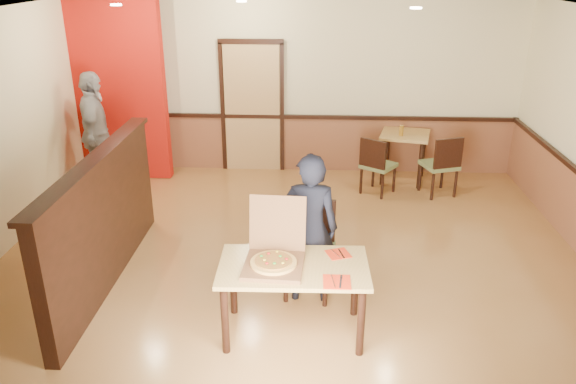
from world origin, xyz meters
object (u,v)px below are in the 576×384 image
(main_table, at_px, (294,275))
(pizza_box, at_px, (274,258))
(condiment, at_px, (401,130))
(diner_chair, at_px, (310,244))
(passerby, at_px, (96,134))
(diner, at_px, (310,229))
(side_chair_left, at_px, (377,164))
(side_table, at_px, (404,144))
(side_chair_right, at_px, (442,163))

(main_table, distance_m, pizza_box, 0.25)
(condiment, bearing_deg, diner_chair, -112.79)
(passerby, bearing_deg, main_table, -152.40)
(pizza_box, bearing_deg, diner, 65.93)
(diner_chair, relative_size, passerby, 0.55)
(side_chair_left, xyz_separation_m, side_table, (0.49, 0.60, 0.12))
(side_chair_left, distance_m, side_chair_right, 0.96)
(main_table, xyz_separation_m, diner, (0.13, 0.61, 0.18))
(side_chair_right, bearing_deg, diner_chair, 35.77)
(main_table, xyz_separation_m, diner_chair, (0.14, 0.76, -0.08))
(diner_chair, bearing_deg, diner, -84.84)
(condiment, bearing_deg, side_chair_left, -129.69)
(diner, bearing_deg, diner_chair, -93.28)
(side_chair_right, bearing_deg, side_table, -71.62)
(diner, bearing_deg, main_table, 77.64)
(diner_chair, xyz_separation_m, side_chair_right, (1.91, 2.71, -0.04))
(side_chair_left, height_order, side_table, side_chair_left)
(main_table, height_order, side_chair_right, side_chair_right)
(passerby, distance_m, pizza_box, 4.43)
(diner_chair, bearing_deg, condiment, 75.67)
(pizza_box, bearing_deg, condiment, 70.18)
(diner_chair, distance_m, side_chair_left, 2.89)
(side_chair_left, xyz_separation_m, side_chair_right, (0.96, -0.01, 0.03))
(main_table, bearing_deg, diner_chair, 77.89)
(side_table, bearing_deg, side_chair_right, -52.48)
(side_chair_right, bearing_deg, passerby, -17.78)
(diner_chair, height_order, side_table, diner_chair)
(diner_chair, xyz_separation_m, diner, (-0.01, -0.15, 0.25))
(diner, distance_m, passerby, 4.23)
(diner, xyz_separation_m, pizza_box, (-0.31, -0.61, 0.00))
(main_table, height_order, side_table, side_table)
(side_table, xyz_separation_m, passerby, (-4.65, -0.74, 0.32))
(diner, xyz_separation_m, passerby, (-3.21, 2.75, 0.12))
(diner_chair, height_order, diner, diner)
(main_table, distance_m, passerby, 4.56)
(main_table, relative_size, diner, 0.87)
(side_chair_right, distance_m, diner, 3.46)
(side_table, distance_m, pizza_box, 4.46)
(side_table, bearing_deg, pizza_box, -113.19)
(passerby, bearing_deg, side_chair_right, -103.53)
(diner_chair, relative_size, diner, 0.63)
(main_table, xyz_separation_m, passerby, (-3.07, 3.36, 0.30))
(side_table, bearing_deg, condiment, -125.53)
(diner_chair, distance_m, side_chair_right, 3.32)
(side_chair_left, bearing_deg, diner, 106.55)
(side_chair_left, distance_m, diner, 3.05)
(side_table, relative_size, condiment, 5.40)
(main_table, distance_m, diner, 0.65)
(side_chair_right, bearing_deg, side_chair_left, -19.83)
(diner_chair, xyz_separation_m, side_chair_left, (0.95, 2.73, -0.06))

